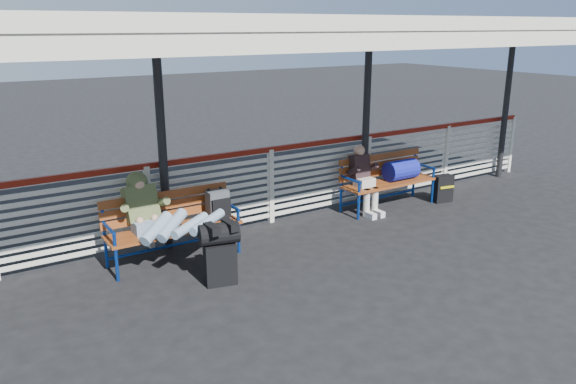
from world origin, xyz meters
TOP-DOWN VIEW (x-y plane):
  - ground at (0.00, 0.00)m, footprint 60.00×60.00m
  - fence at (0.00, 1.90)m, footprint 12.08×0.08m
  - canopy at (-0.00, 0.87)m, footprint 12.60×3.60m
  - luggage_stack at (-1.68, 0.30)m, footprint 0.52×0.37m
  - bench_left at (-1.72, 1.34)m, footprint 1.80×0.56m
  - bench_right at (2.24, 1.48)m, footprint 1.80×0.56m
  - traveler_man at (-2.03, 0.99)m, footprint 0.93×1.64m
  - companion_person at (1.56, 1.47)m, footprint 0.32×0.66m
  - suitcase_side at (3.16, 1.18)m, footprint 0.38×0.27m

SIDE VIEW (x-z plane):
  - ground at x=0.00m, z-range 0.00..0.00m
  - suitcase_side at x=3.16m, z-range 0.00..0.49m
  - luggage_stack at x=-1.68m, z-range 0.03..0.82m
  - bench_left at x=-1.72m, z-range 0.12..1.04m
  - companion_person at x=1.56m, z-range 0.02..1.17m
  - bench_right at x=2.24m, z-range 0.14..1.06m
  - fence at x=0.00m, z-range 0.04..1.28m
  - traveler_man at x=-2.03m, z-range 0.30..1.07m
  - canopy at x=0.00m, z-range 1.46..4.62m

